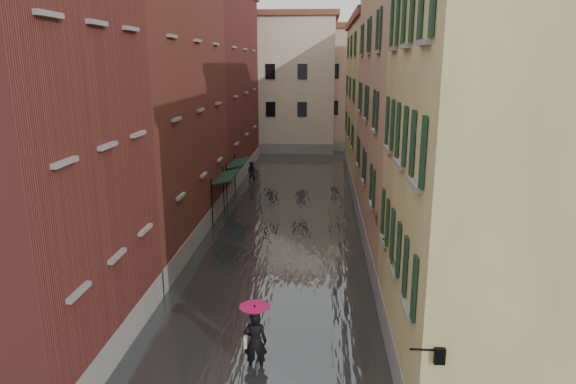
% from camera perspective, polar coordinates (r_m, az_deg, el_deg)
% --- Properties ---
extents(ground, '(120.00, 120.00, 0.00)m').
position_cam_1_polar(ground, '(17.91, -2.86, -15.19)').
color(ground, '#545456').
rests_on(ground, ground).
extents(floodwater, '(10.00, 60.00, 0.20)m').
position_cam_1_polar(floodwater, '(29.85, -0.01, -2.74)').
color(floodwater, '#414648').
rests_on(floodwater, ground).
extents(building_left_near, '(6.00, 8.00, 13.00)m').
position_cam_1_polar(building_left_near, '(16.32, -29.35, 4.33)').
color(building_left_near, maroon).
rests_on(building_left_near, ground).
extents(building_left_mid, '(6.00, 14.00, 12.50)m').
position_cam_1_polar(building_left_mid, '(26.19, -16.25, 8.06)').
color(building_left_mid, '#5C251D').
rests_on(building_left_mid, ground).
extents(building_left_far, '(6.00, 16.00, 14.00)m').
position_cam_1_polar(building_left_far, '(40.53, -9.08, 11.47)').
color(building_left_far, maroon).
rests_on(building_left_far, ground).
extents(building_right_near, '(6.00, 8.00, 11.50)m').
position_cam_1_polar(building_right_near, '(14.75, 23.97, 1.09)').
color(building_right_near, '#93824B').
rests_on(building_right_near, ground).
extents(building_right_mid, '(6.00, 14.00, 13.00)m').
position_cam_1_polar(building_right_mid, '(25.14, 15.67, 8.44)').
color(building_right_mid, '#9E7B60').
rests_on(building_right_mid, ground).
extents(building_right_far, '(6.00, 16.00, 11.50)m').
position_cam_1_polar(building_right_far, '(39.95, 11.27, 9.54)').
color(building_right_far, '#93824B').
rests_on(building_right_far, ground).
extents(building_end_cream, '(12.00, 9.00, 13.00)m').
position_cam_1_polar(building_end_cream, '(53.78, -1.47, 11.72)').
color(building_end_cream, beige).
rests_on(building_end_cream, ground).
extents(building_end_pink, '(10.00, 9.00, 12.00)m').
position_cam_1_polar(building_end_pink, '(55.73, 8.16, 11.15)').
color(building_end_pink, tan).
rests_on(building_end_pink, ground).
extents(awning_near, '(1.09, 3.39, 2.80)m').
position_cam_1_polar(awning_near, '(29.14, -6.94, 1.56)').
color(awning_near, black).
rests_on(awning_near, ground).
extents(awning_far, '(1.09, 3.26, 2.80)m').
position_cam_1_polar(awning_far, '(33.21, -5.61, 3.14)').
color(awning_far, black).
rests_on(awning_far, ground).
extents(wall_lantern, '(0.71, 0.22, 0.35)m').
position_cam_1_polar(wall_lantern, '(11.38, 16.35, -16.92)').
color(wall_lantern, black).
rests_on(wall_lantern, ground).
extents(window_planters, '(0.59, 5.61, 0.84)m').
position_cam_1_polar(window_planters, '(16.88, 11.22, -4.30)').
color(window_planters, '#9C6733').
rests_on(window_planters, ground).
extents(pedestrian_main, '(0.91, 0.91, 2.06)m').
position_cam_1_polar(pedestrian_main, '(15.34, -3.68, -15.39)').
color(pedestrian_main, black).
rests_on(pedestrian_main, ground).
extents(pedestrian_far, '(0.87, 0.70, 1.68)m').
position_cam_1_polar(pedestrian_far, '(38.30, -3.99, 2.15)').
color(pedestrian_far, black).
rests_on(pedestrian_far, ground).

